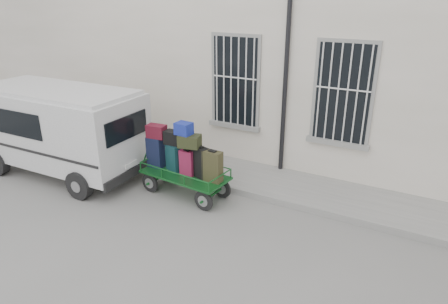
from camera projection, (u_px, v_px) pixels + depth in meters
ground at (186, 216)px, 8.33m from camera, size 80.00×80.00×0.00m
building at (287, 42)px, 11.69m from camera, size 24.00×5.15×6.00m
sidewalk at (235, 174)px, 10.10m from camera, size 24.00×1.70×0.15m
luggage_cart at (183, 160)px, 8.95m from camera, size 2.40×1.09×1.76m
van at (60, 126)px, 9.93m from camera, size 4.44×2.10×2.21m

